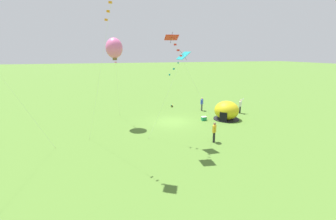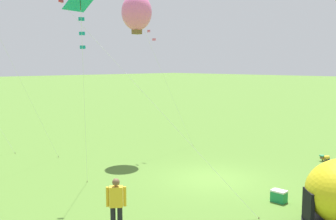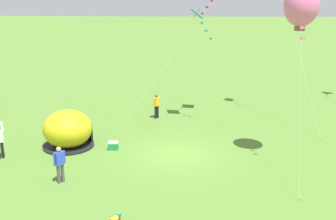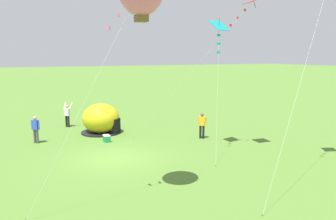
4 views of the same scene
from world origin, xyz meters
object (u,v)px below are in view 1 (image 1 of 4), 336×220
(kite_orange, at_px, (111,1))
(kite_teal, at_px, (181,59))
(toddler_crawling, at_px, (172,106))
(person_with_toddler, at_px, (214,131))
(kite_pink, at_px, (114,48))
(popup_tent, at_px, (227,111))
(cooler_box, at_px, (204,118))
(person_arms_raised, at_px, (240,105))
(person_center_field, at_px, (202,103))
(kite_red, at_px, (174,42))

(kite_orange, xyz_separation_m, kite_teal, (-5.12, -2.49, -3.25))
(toddler_crawling, height_order, kite_orange, kite_orange)
(kite_orange, bearing_deg, toddler_crawling, -119.02)
(person_with_toddler, xyz_separation_m, kite_pink, (7.31, -7.01, 6.74))
(popup_tent, relative_size, cooler_box, 5.17)
(person_arms_raised, xyz_separation_m, person_center_field, (4.00, -2.53, -0.03))
(kite_pink, bearing_deg, kite_orange, 86.46)
(person_arms_raised, xyz_separation_m, kite_orange, (15.34, 9.25, 9.08))
(kite_pink, xyz_separation_m, kite_orange, (0.54, 8.79, 2.37))
(person_center_field, bearing_deg, person_arms_raised, 147.68)
(popup_tent, bearing_deg, kite_red, 36.42)
(person_arms_raised, height_order, person_with_toddler, person_arms_raised)
(kite_red, bearing_deg, toddler_crawling, -106.94)
(person_arms_raised, relative_size, kite_pink, 0.22)
(toddler_crawling, height_order, person_center_field, person_center_field)
(popup_tent, bearing_deg, person_center_field, -77.39)
(person_with_toddler, height_order, kite_teal, kite_teal)
(person_center_field, xyz_separation_m, kite_pink, (10.80, 2.99, 6.74))
(cooler_box, distance_m, person_center_field, 4.44)
(person_center_field, height_order, kite_pink, kite_pink)
(cooler_box, relative_size, kite_red, 0.06)
(toddler_crawling, relative_size, kite_teal, 0.07)
(person_arms_raised, relative_size, kite_red, 0.22)
(kite_red, bearing_deg, kite_teal, -130.78)
(toddler_crawling, relative_size, kite_orange, 0.05)
(person_center_field, relative_size, kite_red, 0.20)
(cooler_box, height_order, kite_teal, kite_teal)
(toddler_crawling, relative_size, person_center_field, 0.31)
(person_with_toddler, height_order, kite_orange, kite_orange)
(kite_orange, distance_m, kite_red, 4.83)
(popup_tent, xyz_separation_m, kite_teal, (7.20, 4.90, 5.83))
(popup_tent, distance_m, person_with_toddler, 7.17)
(person_arms_raised, bearing_deg, kite_pink, 1.77)
(person_arms_raised, distance_m, kite_red, 15.39)
(person_center_field, height_order, kite_red, kite_red)
(kite_pink, bearing_deg, toddler_crawling, -141.66)
(person_arms_raised, bearing_deg, person_with_toddler, 44.93)
(person_center_field, distance_m, kite_orange, 18.72)
(cooler_box, distance_m, kite_teal, 9.60)
(kite_pink, bearing_deg, popup_tent, 173.22)
(cooler_box, xyz_separation_m, person_center_field, (-1.60, -4.07, 0.74))
(toddler_crawling, bearing_deg, person_arms_raised, 141.41)
(person_center_field, bearing_deg, popup_tent, 102.61)
(popup_tent, height_order, cooler_box, popup_tent)
(toddler_crawling, xyz_separation_m, kite_red, (4.12, 13.54, 7.81))
(toddler_crawling, xyz_separation_m, person_arms_raised, (-7.08, 5.65, 0.82))
(person_center_field, xyz_separation_m, kite_red, (7.20, 10.43, 7.03))
(person_arms_raised, xyz_separation_m, kite_teal, (10.22, 6.76, 5.83))
(toddler_crawling, xyz_separation_m, kite_pink, (7.72, 6.11, 7.53))
(toddler_crawling, bearing_deg, cooler_box, 101.61)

